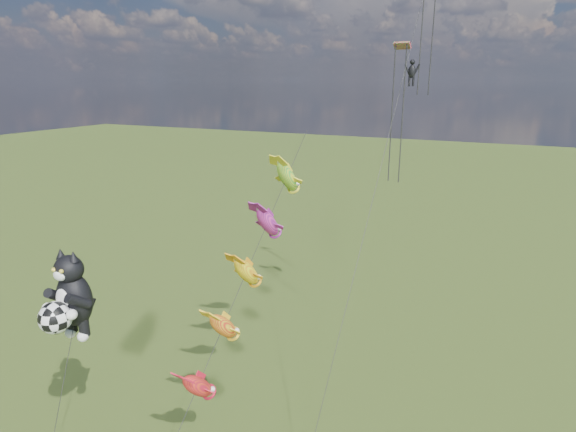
% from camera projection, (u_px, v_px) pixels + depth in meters
% --- Properties ---
extents(ground, '(300.00, 300.00, 0.00)m').
position_uv_depth(ground, '(72.00, 401.00, 30.31)').
color(ground, '#23380E').
extents(cat_kite_rig, '(2.16, 3.98, 11.71)m').
position_uv_depth(cat_kite_rig, '(68.00, 299.00, 23.39)').
color(cat_kite_rig, brown).
rests_on(cat_kite_rig, ground).
extents(fish_windsock_rig, '(1.87, 15.92, 16.51)m').
position_uv_depth(fish_windsock_rig, '(246.00, 273.00, 26.51)').
color(fish_windsock_rig, brown).
rests_on(fish_windsock_rig, ground).
extents(parafoil_rig, '(2.26, 17.54, 27.42)m').
position_uv_depth(parafoil_rig, '(411.00, 69.00, 30.82)').
color(parafoil_rig, brown).
rests_on(parafoil_rig, ground).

